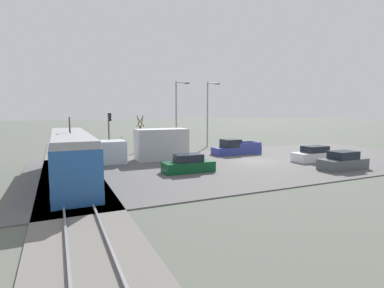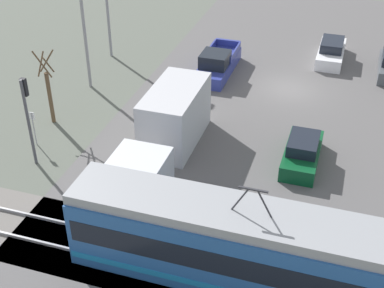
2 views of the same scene
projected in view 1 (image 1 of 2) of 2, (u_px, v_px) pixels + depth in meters
The scene contains 14 objects.
ground_plane at pixel (256, 162), 30.26m from camera, with size 320.00×320.00×0.00m, color #565B51.
road_surface at pixel (256, 162), 30.26m from camera, with size 19.06×42.03×0.08m.
rail_bed at pixel (71, 177), 23.12m from camera, with size 57.70×4.40×0.22m.
light_rail_tram at pixel (71, 157), 21.94m from camera, with size 14.32×2.70×4.61m.
box_truck at pixel (150, 146), 30.78m from camera, with size 2.62×8.97×3.21m.
pickup_truck at pixel (236, 148), 35.25m from camera, with size 2.01×5.82×1.79m.
sedan_car_0 at pixel (343, 162), 26.11m from camera, with size 1.81×4.42×1.59m.
sedan_car_1 at pixel (315, 155), 30.53m from camera, with size 1.81×4.77×1.52m.
sedan_car_2 at pixel (188, 165), 24.92m from camera, with size 1.77×4.27×1.50m.
traffic_light_pole at pixel (109, 128), 35.14m from camera, with size 0.28×0.47×4.91m.
street_tree at pixel (140, 135), 38.12m from camera, with size 1.10×0.91×4.63m.
street_lamp_near_crossing at pixel (209, 110), 42.78m from camera, with size 0.36×1.95×9.22m.
street_lamp_mid_block at pixel (177, 111), 39.90m from camera, with size 0.36×1.95×9.03m.
no_parking_sign at pixel (121, 143), 36.85m from camera, with size 0.32×0.08×2.05m.
Camera 1 is at (-24.53, 18.26, 5.13)m, focal length 28.00 mm.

